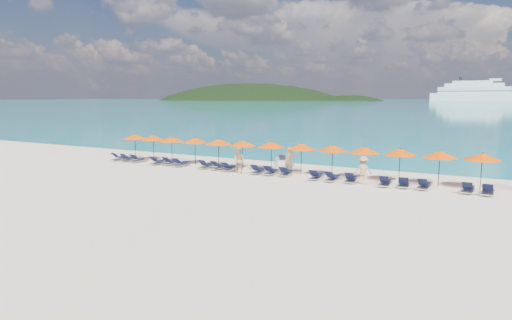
% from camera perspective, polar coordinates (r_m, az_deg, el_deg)
% --- Properties ---
extents(ground, '(1400.00, 1400.00, 0.00)m').
position_cam_1_polar(ground, '(27.21, -2.97, -3.32)').
color(ground, beige).
extents(sea, '(1600.00, 1300.00, 0.01)m').
position_cam_1_polar(sea, '(683.00, 27.02, 7.07)').
color(sea, '#1FA9B2').
rests_on(sea, ground).
extents(headland_main, '(374.00, 242.00, 126.50)m').
position_cam_1_polar(headland_main, '(645.83, -1.18, 4.58)').
color(headland_main, black).
rests_on(headland_main, ground).
extents(headland_small, '(162.00, 126.00, 85.50)m').
position_cam_1_polar(headland_small, '(606.75, 12.27, 4.42)').
color(headland_small, black).
rests_on(headland_small, ground).
extents(cruise_ship, '(135.11, 34.01, 37.22)m').
position_cam_1_polar(cruise_ship, '(629.50, 28.44, 7.82)').
color(cruise_ship, white).
rests_on(cruise_ship, ground).
extents(jetski, '(1.85, 2.33, 0.79)m').
position_cam_1_polar(jetski, '(34.72, 3.50, -0.21)').
color(jetski, white).
rests_on(jetski, ground).
extents(beachgoer_a, '(0.79, 0.60, 1.96)m').
position_cam_1_polar(beachgoer_a, '(30.71, 4.48, -0.13)').
color(beachgoer_a, tan).
rests_on(beachgoer_a, ground).
extents(beachgoer_b, '(0.99, 0.68, 1.89)m').
position_cam_1_polar(beachgoer_b, '(31.02, -2.30, -0.09)').
color(beachgoer_b, tan).
rests_on(beachgoer_b, ground).
extents(beachgoer_c, '(1.21, 0.63, 1.81)m').
position_cam_1_polar(beachgoer_c, '(28.08, 14.11, -1.32)').
color(beachgoer_c, tan).
rests_on(beachgoer_c, ground).
extents(umbrella_0, '(2.10, 2.10, 2.28)m').
position_cam_1_polar(umbrella_0, '(39.59, -15.84, 3.02)').
color(umbrella_0, black).
rests_on(umbrella_0, ground).
extents(umbrella_1, '(2.10, 2.10, 2.28)m').
position_cam_1_polar(umbrella_1, '(38.11, -13.54, 2.90)').
color(umbrella_1, black).
rests_on(umbrella_1, ground).
extents(umbrella_2, '(2.10, 2.10, 2.28)m').
position_cam_1_polar(umbrella_2, '(36.51, -11.19, 2.74)').
color(umbrella_2, black).
rests_on(umbrella_2, ground).
extents(umbrella_3, '(2.10, 2.10, 2.28)m').
position_cam_1_polar(umbrella_3, '(35.22, -8.14, 2.62)').
color(umbrella_3, black).
rests_on(umbrella_3, ground).
extents(umbrella_4, '(2.10, 2.10, 2.28)m').
position_cam_1_polar(umbrella_4, '(33.91, -5.02, 2.45)').
color(umbrella_4, black).
rests_on(umbrella_4, ground).
extents(umbrella_5, '(2.10, 2.10, 2.28)m').
position_cam_1_polar(umbrella_5, '(32.64, -1.78, 2.24)').
color(umbrella_5, black).
rests_on(umbrella_5, ground).
extents(umbrella_6, '(2.10, 2.10, 2.28)m').
position_cam_1_polar(umbrella_6, '(31.77, 2.05, 2.07)').
color(umbrella_6, black).
rests_on(umbrella_6, ground).
extents(umbrella_7, '(2.10, 2.10, 2.28)m').
position_cam_1_polar(umbrella_7, '(30.68, 6.07, 1.80)').
color(umbrella_7, black).
rests_on(umbrella_7, ground).
extents(umbrella_8, '(2.10, 2.10, 2.28)m').
position_cam_1_polar(umbrella_8, '(30.06, 10.16, 1.58)').
color(umbrella_8, black).
rests_on(umbrella_8, ground).
extents(umbrella_9, '(2.10, 2.10, 2.28)m').
position_cam_1_polar(umbrella_9, '(29.37, 14.25, 1.29)').
color(umbrella_9, black).
rests_on(umbrella_9, ground).
extents(umbrella_10, '(2.10, 2.10, 2.28)m').
position_cam_1_polar(umbrella_10, '(29.00, 18.67, 1.01)').
color(umbrella_10, black).
rests_on(umbrella_10, ground).
extents(umbrella_11, '(2.10, 2.10, 2.28)m').
position_cam_1_polar(umbrella_11, '(28.60, 23.32, 0.67)').
color(umbrella_11, black).
rests_on(umbrella_11, ground).
extents(umbrella_12, '(2.10, 2.10, 2.28)m').
position_cam_1_polar(umbrella_12, '(28.67, 27.96, 0.39)').
color(umbrella_12, black).
rests_on(umbrella_12, ground).
extents(lounger_0, '(0.74, 1.74, 0.66)m').
position_cam_1_polar(lounger_0, '(39.31, -17.69, 0.28)').
color(lounger_0, silver).
rests_on(lounger_0, ground).
extents(lounger_1, '(0.70, 1.73, 0.66)m').
position_cam_1_polar(lounger_1, '(38.54, -16.67, 0.17)').
color(lounger_1, silver).
rests_on(lounger_1, ground).
extents(lounger_2, '(0.63, 1.70, 0.66)m').
position_cam_1_polar(lounger_2, '(37.74, -15.38, 0.06)').
color(lounger_2, silver).
rests_on(lounger_2, ground).
extents(lounger_3, '(0.74, 1.74, 0.66)m').
position_cam_1_polar(lounger_3, '(36.12, -12.94, -0.22)').
color(lounger_3, silver).
rests_on(lounger_3, ground).
extents(lounger_4, '(0.71, 1.73, 0.66)m').
position_cam_1_polar(lounger_4, '(35.59, -11.36, -0.30)').
color(lounger_4, silver).
rests_on(lounger_4, ground).
extents(lounger_5, '(0.62, 1.70, 0.66)m').
position_cam_1_polar(lounger_5, '(34.69, -9.93, -0.48)').
color(lounger_5, silver).
rests_on(lounger_5, ground).
extents(lounger_6, '(0.69, 1.72, 0.66)m').
position_cam_1_polar(lounger_6, '(33.53, -6.61, -0.72)').
color(lounger_6, silver).
rests_on(lounger_6, ground).
extents(lounger_7, '(0.78, 1.75, 0.66)m').
position_cam_1_polar(lounger_7, '(32.92, -4.94, -0.86)').
color(lounger_7, silver).
rests_on(lounger_7, ground).
extents(lounger_8, '(0.62, 1.70, 0.66)m').
position_cam_1_polar(lounger_8, '(32.16, -3.57, -1.07)').
color(lounger_8, silver).
rests_on(lounger_8, ground).
extents(lounger_9, '(0.63, 1.70, 0.66)m').
position_cam_1_polar(lounger_9, '(31.05, 0.32, -1.40)').
color(lounger_9, silver).
rests_on(lounger_9, ground).
extents(lounger_10, '(0.68, 1.72, 0.66)m').
position_cam_1_polar(lounger_10, '(30.61, 2.05, -1.54)').
color(lounger_10, silver).
rests_on(lounger_10, ground).
extents(lounger_11, '(0.75, 1.74, 0.66)m').
position_cam_1_polar(lounger_11, '(30.23, 4.00, -1.69)').
color(lounger_11, silver).
rests_on(lounger_11, ground).
extents(lounger_12, '(0.65, 1.71, 0.66)m').
position_cam_1_polar(lounger_12, '(29.13, 8.02, -2.14)').
color(lounger_12, silver).
rests_on(lounger_12, ground).
extents(lounger_13, '(0.71, 1.73, 0.66)m').
position_cam_1_polar(lounger_13, '(28.73, 10.16, -2.33)').
color(lounger_13, silver).
rests_on(lounger_13, ground).
extents(lounger_14, '(0.79, 1.75, 0.66)m').
position_cam_1_polar(lounger_14, '(28.53, 12.52, -2.48)').
color(lounger_14, silver).
rests_on(lounger_14, ground).
extents(lounger_15, '(0.68, 1.72, 0.66)m').
position_cam_1_polar(lounger_15, '(27.95, 16.85, -2.87)').
color(lounger_15, silver).
rests_on(lounger_15, ground).
extents(lounger_16, '(0.77, 1.75, 0.66)m').
position_cam_1_polar(lounger_16, '(27.93, 19.11, -2.98)').
color(lounger_16, silver).
rests_on(lounger_16, ground).
extents(lounger_17, '(0.74, 1.74, 0.66)m').
position_cam_1_polar(lounger_17, '(27.82, 21.51, -3.15)').
color(lounger_17, silver).
rests_on(lounger_17, ground).
extents(lounger_18, '(0.75, 1.74, 0.66)m').
position_cam_1_polar(lounger_18, '(27.79, 26.43, -3.46)').
color(lounger_18, silver).
rests_on(lounger_18, ground).
extents(lounger_19, '(0.71, 1.73, 0.66)m').
position_cam_1_polar(lounger_19, '(27.76, 28.52, -3.62)').
color(lounger_19, silver).
rests_on(lounger_19, ground).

